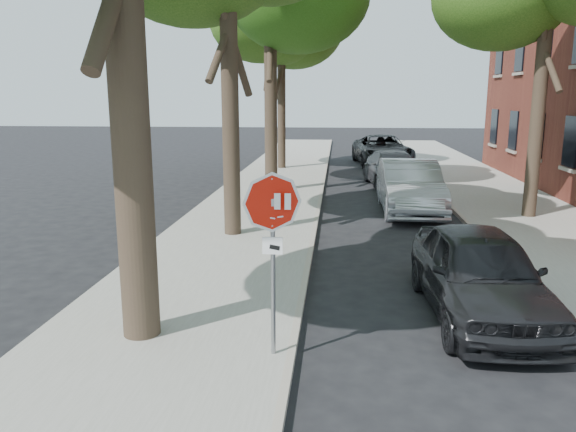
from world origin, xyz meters
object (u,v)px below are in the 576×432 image
(stop_sign, at_px, (273,229))
(car_b, at_px, (410,187))
(car_a, at_px, (480,273))
(car_c, at_px, (393,169))
(car_d, at_px, (382,150))
(tree_far, at_px, (281,22))

(stop_sign, distance_m, car_b, 11.33)
(stop_sign, xyz_separation_m, car_a, (3.30, 2.02, -1.19))
(stop_sign, bearing_deg, car_b, 73.62)
(car_c, distance_m, car_d, 7.36)
(stop_sign, relative_size, car_d, 0.45)
(tree_far, xyz_separation_m, car_a, (5.32, -19.11, -6.45))
(car_d, bearing_deg, car_c, -96.41)
(tree_far, xyz_separation_m, car_c, (5.18, -4.99, -6.49))
(tree_far, bearing_deg, car_c, -43.94)
(tree_far, bearing_deg, car_d, 24.22)
(stop_sign, distance_m, tree_far, 21.88)
(car_b, relative_size, car_c, 1.02)
(car_a, relative_size, car_d, 0.77)
(stop_sign, bearing_deg, car_d, 82.15)
(car_b, relative_size, car_d, 0.87)
(tree_far, xyz_separation_m, car_d, (5.26, 2.37, -6.40))
(tree_far, distance_m, car_d, 8.62)
(stop_sign, relative_size, car_a, 0.58)
(car_a, relative_size, car_c, 0.90)
(tree_far, bearing_deg, stop_sign, -84.54)
(car_b, bearing_deg, tree_far, 116.41)
(car_a, bearing_deg, car_b, 88.35)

